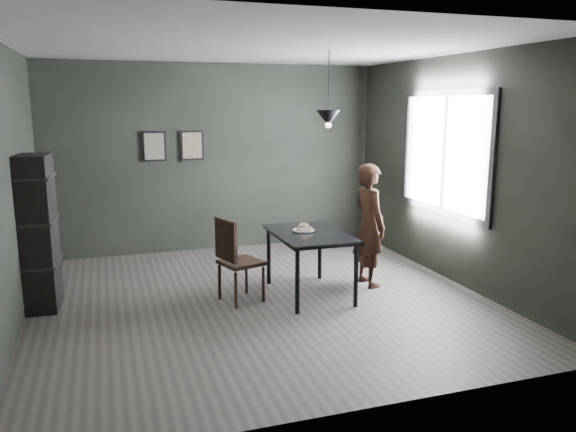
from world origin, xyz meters
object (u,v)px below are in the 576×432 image
object	(u,v)px
pendant_lamp	(328,118)
white_plate	(304,231)
shelf_unit	(39,233)
cafe_table	(310,239)
woman	(369,225)
wood_chair	(234,255)

from	to	relation	value
pendant_lamp	white_plate	bearing A→B (deg)	-175.64
white_plate	shelf_unit	world-z (taller)	shelf_unit
cafe_table	pendant_lamp	xyz separation A→B (m)	(0.25, 0.10, 1.38)
woman	shelf_unit	size ratio (longest dim) A/B	0.90
woman	shelf_unit	xyz separation A→B (m)	(-3.74, 0.39, 0.09)
cafe_table	pendant_lamp	world-z (taller)	pendant_lamp
cafe_table	shelf_unit	bearing A→B (deg)	169.97
woman	shelf_unit	distance (m)	3.76
white_plate	woman	xyz separation A→B (m)	(0.87, 0.05, -0.00)
cafe_table	shelf_unit	distance (m)	2.97
cafe_table	woman	xyz separation A→B (m)	(0.82, 0.13, 0.08)
shelf_unit	pendant_lamp	distance (m)	3.42
white_plate	pendant_lamp	xyz separation A→B (m)	(0.30, 0.02, 1.29)
wood_chair	pendant_lamp	distance (m)	1.89
wood_chair	pendant_lamp	world-z (taller)	pendant_lamp
white_plate	wood_chair	bearing A→B (deg)	-176.34
white_plate	pendant_lamp	bearing A→B (deg)	4.36
cafe_table	shelf_unit	world-z (taller)	shelf_unit
cafe_table	white_plate	bearing A→B (deg)	123.24
cafe_table	woman	distance (m)	0.83
wood_chair	pendant_lamp	size ratio (longest dim) A/B	1.12
white_plate	shelf_unit	distance (m)	2.90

